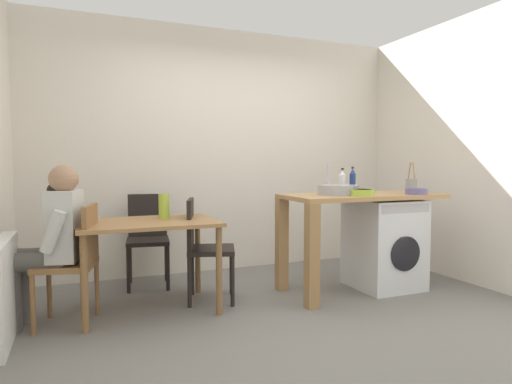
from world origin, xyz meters
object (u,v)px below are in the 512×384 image
Objects in this scene: chair_opposite at (203,244)px; bottle_tall_green at (342,181)px; chair_person_seat at (76,257)px; washing_machine at (384,243)px; vase at (164,206)px; mixing_bowl at (362,192)px; bottle_squat_brown at (353,181)px; dining_table at (148,233)px; utensil_crock at (411,185)px; seated_person at (53,236)px; chair_spare_by_wall at (148,234)px; colander at (416,191)px.

bottle_tall_green is at bearing 107.20° from chair_opposite.
washing_machine is (2.77, -0.07, -0.08)m from chair_person_seat.
washing_machine is at bearing -37.02° from bottle_tall_green.
washing_machine is at bearing -7.78° from vase.
mixing_bowl is at bearing -16.12° from vase.
bottle_squat_brown is at bearing 133.47° from washing_machine.
dining_table is 1.94m from bottle_tall_green.
chair_opposite is at bearing 174.49° from utensil_crock.
bottle_squat_brown is (2.71, 0.12, 0.36)m from seated_person.
seated_person is 5.50× the size of mixing_bowl.
dining_table is 0.50m from chair_opposite.
utensil_crock is at bearing -16.73° from bottle_squat_brown.
utensil_crock is at bearing 102.19° from chair_opposite.
utensil_crock is (3.14, -0.01, 0.48)m from chair_person_seat.
seated_person is at bearing 54.82° from chair_spare_by_wall.
washing_machine is 2.14m from vase.
vase is (-2.44, 0.23, -0.14)m from utensil_crock.
dining_table is 5.04× the size of mixing_bowl.
bottle_squat_brown is at bearing 106.62° from chair_opposite.
utensil_crock is 1.50× the size of colander.
utensil_crock reaches higher than chair_opposite.
colander reaches higher than dining_table.
dining_table is at bearing -178.18° from bottle_tall_green.
bottle_squat_brown is 1.18× the size of mixing_bowl.
seated_person reaches higher than chair_person_seat.
colander is (0.51, -0.46, -0.08)m from bottle_tall_green.
chair_person_seat is 2.78m from washing_machine.
washing_machine is 4.09× the size of vase.
seated_person is at bearing 174.10° from colander.
bottle_squat_brown is at bearing -1.73° from vase.
bottle_tall_green reaches higher than washing_machine.
washing_machine is (2.23, -0.18, -0.21)m from dining_table.
colander is (2.96, -0.28, 0.44)m from chair_person_seat.
chair_opposite is at bearing 179.50° from bottle_tall_green.
dining_table is 1.22× the size of chair_opposite.
mixing_bowl is (-0.19, -0.43, -0.08)m from bottle_squat_brown.
dining_table is 0.79m from chair_spare_by_wall.
colander is (0.60, -0.02, -0.00)m from mixing_bowl.
chair_spare_by_wall reaches higher than washing_machine.
chair_spare_by_wall is 2.00m from bottle_tall_green.
washing_machine is at bearing 25.73° from mixing_bowl.
dining_table is at bearing 170.56° from colander.
dining_table is at bearing 90.35° from chair_spare_by_wall.
chair_opposite is 3.70× the size of bottle_tall_green.
bottle_squat_brown reaches higher than dining_table.
washing_machine is at bearing 130.74° from colander.
bottle_tall_green reaches higher than mixing_bowl.
mixing_bowl reaches higher than washing_machine.
chair_spare_by_wall is at bearing 158.98° from bottle_squat_brown.
colander is at bearing -81.93° from seated_person.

